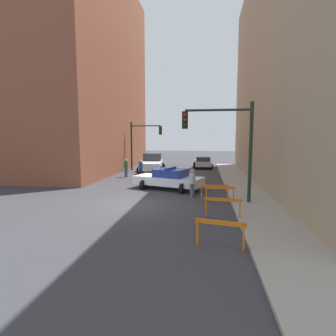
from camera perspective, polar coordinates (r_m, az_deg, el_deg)
The scene contains 15 objects.
ground_plane at distance 13.95m, azimuth -7.13°, elevation -7.95°, with size 120.00×120.00×0.00m, color #38383D.
sidewalk_right at distance 13.71m, azimuth 19.02°, elevation -8.27°, with size 2.40×44.00×0.12m.
building_corner_left at distance 31.96m, azimuth -22.47°, elevation 18.44°, with size 14.00×20.00×20.69m.
traffic_light_near at distance 14.02m, azimuth 12.87°, elevation 6.58°, with size 3.64×0.35×5.20m.
traffic_light_far at distance 28.53m, azimuth -5.84°, elevation 6.31°, with size 3.44×0.35×5.20m.
police_car at distance 17.84m, azimuth 0.16°, elevation -2.36°, with size 5.05×3.29×1.52m.
white_truck at distance 27.24m, azimuth -3.53°, elevation 1.08°, with size 3.04×5.60×1.90m.
parked_car_near at distance 31.11m, azimuth 7.60°, elevation 1.28°, with size 2.42×4.39×1.31m.
pedestrian_crossing at distance 22.56m, azimuth -5.95°, elevation -0.18°, with size 0.49×0.49×1.66m.
pedestrian_corner at distance 23.75m, azimuth -9.13°, elevation 0.10°, with size 0.50×0.50×1.66m.
pedestrian_sidewalk at distance 15.51m, azimuth 5.31°, elevation -3.21°, with size 0.49×0.49×1.66m.
barrier_front at distance 8.61m, azimuth 11.28°, elevation -12.97°, with size 1.58×0.44×0.90m.
barrier_mid at distance 11.69m, azimuth 11.85°, elevation -7.77°, with size 1.60×0.30×0.90m.
barrier_back at distance 14.40m, azimuth 11.21°, elevation -5.06°, with size 1.60×0.18×0.90m.
barrier_corner at distance 14.84m, azimuth 10.08°, elevation -4.69°, with size 1.60×0.17×0.90m.
Camera 1 is at (3.62, -13.02, 3.47)m, focal length 28.00 mm.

